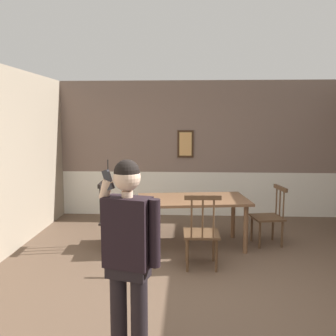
{
  "coord_description": "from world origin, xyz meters",
  "views": [
    {
      "loc": [
        -0.26,
        -4.13,
        1.99
      ],
      "look_at": [
        -0.46,
        -0.39,
        1.5
      ],
      "focal_mm": 40.23,
      "sensor_mm": 36.0,
      "label": 1
    }
  ],
  "objects": [
    {
      "name": "ground_plane",
      "position": [
        0.0,
        0.0,
        0.0
      ],
      "size": [
        7.81,
        7.81,
        0.0
      ],
      "primitive_type": "plane",
      "color": "brown"
    },
    {
      "name": "room_back_partition",
      "position": [
        -0.0,
        3.55,
        1.32
      ],
      "size": [
        5.84,
        0.17,
        2.75
      ],
      "color": "#756056",
      "rests_on": "ground_plane"
    },
    {
      "name": "person_figure",
      "position": [
        -0.73,
        -1.24,
        0.95
      ],
      "size": [
        0.52,
        0.3,
        1.67
      ],
      "rotation": [
        0.0,
        0.0,
        2.87
      ],
      "color": "black",
      "rests_on": "ground_plane"
    },
    {
      "name": "chair_near_window",
      "position": [
        -1.4,
        1.43,
        0.48
      ],
      "size": [
        0.47,
        0.47,
        1.03
      ],
      "rotation": [
        0.0,
        0.0,
        4.77
      ],
      "color": "black",
      "rests_on": "ground_plane"
    },
    {
      "name": "chair_at_table_head",
      "position": [
        1.04,
        1.75,
        0.46
      ],
      "size": [
        0.52,
        0.52,
        0.93
      ],
      "rotation": [
        0.0,
        0.0,
        1.75
      ],
      "color": "#513823",
      "rests_on": "ground_plane"
    },
    {
      "name": "dining_table",
      "position": [
        -0.18,
        1.59,
        0.68
      ],
      "size": [
        1.79,
        1.16,
        0.77
      ],
      "rotation": [
        0.0,
        0.0,
        0.13
      ],
      "color": "brown",
      "rests_on": "ground_plane"
    },
    {
      "name": "chair_by_doorway",
      "position": [
        -0.07,
        0.73,
        0.49
      ],
      "size": [
        0.49,
        0.49,
        1.03
      ],
      "rotation": [
        0.0,
        0.0,
        0.03
      ],
      "color": "#513823",
      "rests_on": "ground_plane"
    }
  ]
}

